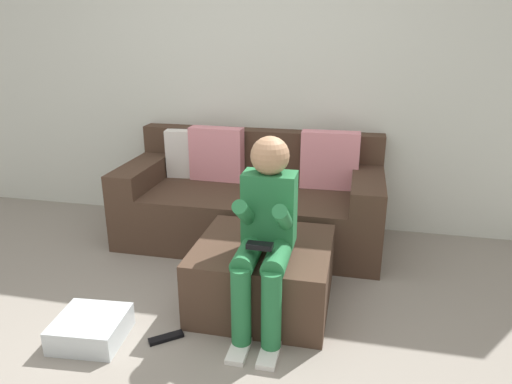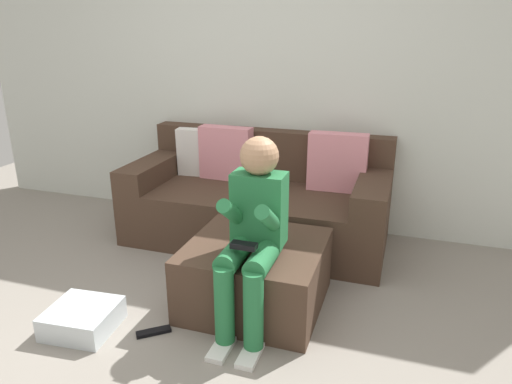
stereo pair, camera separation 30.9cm
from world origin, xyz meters
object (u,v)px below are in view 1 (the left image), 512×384
at_px(couch_sectional, 252,201).
at_px(remote_by_storage_bin, 166,338).
at_px(person_seated, 265,229).
at_px(storage_bin, 91,328).
at_px(ottoman, 263,274).

bearing_deg(couch_sectional, remote_by_storage_bin, -96.38).
relative_size(person_seated, storage_bin, 2.98).
xyz_separation_m(ottoman, storage_bin, (-0.87, -0.57, -0.14)).
xyz_separation_m(person_seated, remote_by_storage_bin, (-0.51, -0.27, -0.60)).
bearing_deg(ottoman, couch_sectional, 107.00).
distance_m(ottoman, storage_bin, 1.05).
distance_m(ottoman, remote_by_storage_bin, 0.70).
bearing_deg(couch_sectional, ottoman, -73.00).
relative_size(person_seated, remote_by_storage_bin, 5.62).
bearing_deg(person_seated, storage_bin, -158.73).
relative_size(ottoman, storage_bin, 2.21).
relative_size(couch_sectional, storage_bin, 5.55).
xyz_separation_m(storage_bin, remote_by_storage_bin, (0.41, 0.09, -0.06)).
bearing_deg(remote_by_storage_bin, person_seated, -10.68).
distance_m(couch_sectional, remote_by_storage_bin, 1.50).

